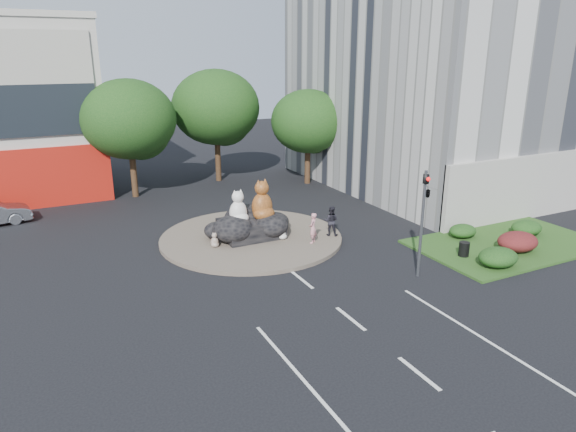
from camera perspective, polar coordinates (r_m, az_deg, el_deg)
name	(u,v)px	position (r m, az deg, el deg)	size (l,w,h in m)	color
ground	(351,319)	(20.48, 6.97, -11.27)	(120.00, 120.00, 0.00)	black
roundabout_island	(251,238)	(28.53, -4.11, -2.41)	(10.00, 10.00, 0.20)	brown
rock_plinth	(251,228)	(28.34, -4.13, -1.37)	(3.20, 2.60, 0.90)	black
grass_verge	(507,244)	(30.06, 23.19, -2.87)	(10.00, 6.00, 0.12)	#2C501A
tree_left	(130,123)	(37.68, -17.16, 9.84)	(6.46, 6.46, 8.27)	#382314
tree_mid	(217,111)	(41.29, -7.94, 11.49)	(6.84, 6.84, 8.76)	#382314
tree_right	(308,124)	(40.16, 2.27, 10.14)	(5.70, 5.70, 7.30)	#382314
hedge_near_green	(498,257)	(26.51, 22.31, -4.26)	(2.00, 1.60, 0.90)	#123A12
hedge_red	(518,242)	(28.92, 24.16, -2.61)	(2.20, 1.76, 0.99)	#4A1317
hedge_mid_green	(527,228)	(31.70, 24.98, -1.19)	(1.80, 1.44, 0.81)	#123A12
hedge_back_green	(463,231)	(29.98, 18.84, -1.57)	(1.60, 1.28, 0.72)	#123A12
traffic_light	(425,201)	(23.53, 15.03, 1.66)	(0.44, 1.24, 5.00)	#595B60
street_lamp	(459,146)	(32.80, 18.49, 7.43)	(2.34, 0.22, 8.06)	#595B60
cat_white	(238,207)	(27.52, -5.57, 1.05)	(1.13, 0.98, 1.89)	white
cat_tabby	(262,199)	(28.01, -2.91, 1.85)	(1.38, 1.19, 2.29)	#A55422
kitten_calico	(215,239)	(27.00, -8.16, -2.60)	(0.48, 0.42, 0.80)	beige
kitten_white	(282,231)	(27.84, -0.66, -1.71)	(0.52, 0.45, 0.87)	silver
pedestrian_pink	(313,228)	(27.20, 2.78, -1.34)	(0.60, 0.39, 1.64)	pink
pedestrian_dark	(331,221)	(28.37, 4.79, -0.55)	(0.81, 0.63, 1.67)	black
litter_bin	(464,249)	(27.24, 18.97, -3.49)	(0.52, 0.52, 0.73)	black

